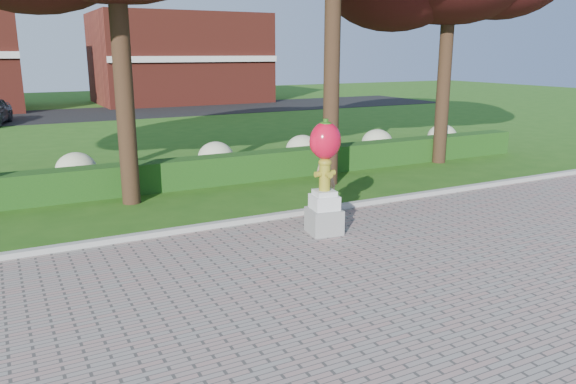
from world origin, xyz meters
name	(u,v)px	position (x,y,z in m)	size (l,w,h in m)	color
ground	(326,268)	(0.00, 0.00, 0.00)	(100.00, 100.00, 0.00)	#285816
walkway	(511,384)	(0.00, -4.00, 0.02)	(40.00, 14.00, 0.04)	gray
curb	(254,220)	(0.00, 3.00, 0.07)	(40.00, 0.18, 0.15)	#ADADA5
lawn_hedge	(195,172)	(0.00, 7.00, 0.40)	(24.00, 0.70, 0.80)	#154513
hydrangea_row	(202,159)	(0.57, 8.00, 0.55)	(20.10, 1.10, 0.99)	#BFC093
street	(83,114)	(0.00, 28.00, 0.01)	(50.00, 8.00, 0.02)	black
building_right	(180,58)	(8.00, 34.00, 3.20)	(12.00, 8.00, 6.40)	maroon
hydrant_sculpture	(325,174)	(0.94, 1.61, 1.28)	(0.73, 0.73, 2.35)	gray
woman	(325,184)	(1.56, 2.60, 0.81)	(0.56, 0.37, 1.53)	#9F7D5B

